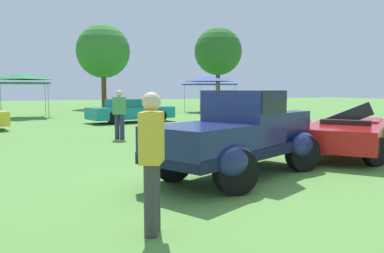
# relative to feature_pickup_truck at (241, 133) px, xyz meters

# --- Properties ---
(ground_plane) EXTENTS (120.00, 120.00, 0.00)m
(ground_plane) POSITION_rel_feature_pickup_truck_xyz_m (-0.55, -0.28, -0.86)
(ground_plane) COLOR #568C3D
(feature_pickup_truck) EXTENTS (4.36, 3.09, 1.70)m
(feature_pickup_truck) POSITION_rel_feature_pickup_truck_xyz_m (0.00, 0.00, 0.00)
(feature_pickup_truck) COLOR black
(feature_pickup_truck) RESTS_ON ground_plane
(neighbor_convertible) EXTENTS (4.60, 4.07, 1.40)m
(neighbor_convertible) POSITION_rel_feature_pickup_truck_xyz_m (4.02, 1.17, -0.28)
(neighbor_convertible) COLOR red
(neighbor_convertible) RESTS_ON ground_plane
(show_car_teal) EXTENTS (4.69, 2.51, 1.22)m
(show_car_teal) POSITION_rel_feature_pickup_truck_xyz_m (1.51, 13.56, -0.26)
(show_car_teal) COLOR teal
(show_car_teal) RESTS_ON ground_plane
(spectator_near_truck) EXTENTS (0.45, 0.45, 1.69)m
(spectator_near_truck) POSITION_rel_feature_pickup_truck_xyz_m (-0.75, 6.80, 0.05)
(spectator_near_truck) COLOR #283351
(spectator_near_truck) RESTS_ON ground_plane
(spectator_between_cars) EXTENTS (0.40, 0.47, 1.69)m
(spectator_between_cars) POSITION_rel_feature_pickup_truck_xyz_m (-2.60, -2.29, 0.05)
(spectator_between_cars) COLOR #383838
(spectator_between_cars) RESTS_ON ground_plane
(canopy_tent_left_field) EXTENTS (2.94, 2.94, 2.71)m
(canopy_tent_left_field) POSITION_rel_feature_pickup_truck_xyz_m (-3.50, 19.79, 1.56)
(canopy_tent_left_field) COLOR #B7B7BC
(canopy_tent_left_field) RESTS_ON ground_plane
(canopy_tent_center_field) EXTENTS (3.19, 3.19, 2.71)m
(canopy_tent_center_field) POSITION_rel_feature_pickup_truck_xyz_m (9.58, 20.45, 1.56)
(canopy_tent_center_field) COLOR #B7B7BC
(canopy_tent_center_field) RESTS_ON ground_plane
(treeline_mid_left) EXTENTS (4.81, 4.81, 7.57)m
(treeline_mid_left) POSITION_rel_feature_pickup_truck_xyz_m (3.44, 29.57, 4.28)
(treeline_mid_left) COLOR brown
(treeline_mid_left) RESTS_ON ground_plane
(treeline_center) EXTENTS (4.85, 4.85, 8.04)m
(treeline_center) POSITION_rel_feature_pickup_truck_xyz_m (15.22, 29.67, 4.72)
(treeline_center) COLOR brown
(treeline_center) RESTS_ON ground_plane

